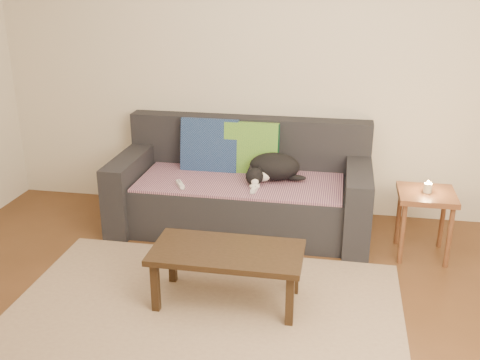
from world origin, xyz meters
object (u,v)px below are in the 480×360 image
(wii_remote_b, at_px, (255,188))
(side_table, at_px, (426,204))
(cat, at_px, (273,167))
(wii_remote_a, at_px, (180,184))
(sofa, at_px, (242,191))
(coffee_table, at_px, (227,257))

(wii_remote_b, distance_m, side_table, 1.29)
(cat, xyz_separation_m, wii_remote_b, (-0.10, -0.27, -0.09))
(wii_remote_a, bearing_deg, sofa, -85.45)
(cat, bearing_deg, wii_remote_b, -128.87)
(sofa, xyz_separation_m, cat, (0.26, -0.02, 0.24))
(wii_remote_a, bearing_deg, side_table, -119.15)
(wii_remote_a, distance_m, wii_remote_b, 0.60)
(wii_remote_a, height_order, side_table, side_table)
(wii_remote_b, bearing_deg, sofa, 35.51)
(sofa, bearing_deg, wii_remote_a, -145.57)
(cat, height_order, side_table, cat)
(wii_remote_b, bearing_deg, wii_remote_a, 99.20)
(side_table, bearing_deg, cat, 167.49)
(wii_remote_b, relative_size, coffee_table, 0.16)
(cat, height_order, coffee_table, cat)
(cat, bearing_deg, coffee_table, -114.18)
(cat, xyz_separation_m, coffee_table, (-0.14, -1.19, -0.21))
(coffee_table, bearing_deg, sofa, 95.72)
(cat, height_order, wii_remote_a, cat)
(sofa, height_order, side_table, sofa)
(sofa, bearing_deg, coffee_table, -84.28)
(wii_remote_a, bearing_deg, cat, -97.74)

